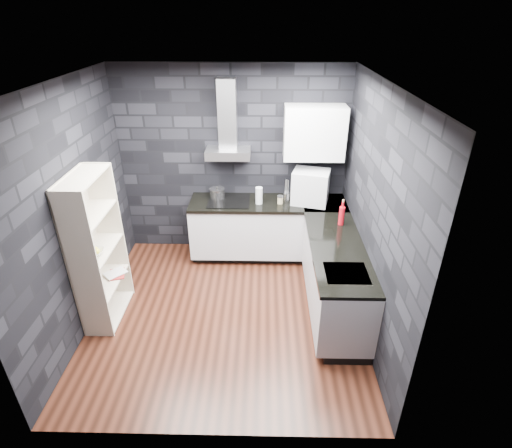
{
  "coord_description": "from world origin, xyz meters",
  "views": [
    {
      "loc": [
        0.44,
        -3.78,
        3.3
      ],
      "look_at": [
        0.35,
        0.45,
        1.0
      ],
      "focal_mm": 28.0,
      "sensor_mm": 36.0,
      "label": 1
    }
  ],
  "objects_px": {
    "appliance_garage": "(310,187)",
    "bookshelf": "(98,251)",
    "glass_vase": "(259,196)",
    "utensil_crock": "(286,197)",
    "pot": "(217,193)",
    "storage_jar": "(280,200)",
    "red_bottle": "(342,216)",
    "fruit_bowl": "(94,252)"
  },
  "relations": [
    {
      "from": "glass_vase",
      "to": "storage_jar",
      "type": "height_order",
      "value": "glass_vase"
    },
    {
      "from": "fruit_bowl",
      "to": "pot",
      "type": "bearing_deg",
      "value": 51.71
    },
    {
      "from": "appliance_garage",
      "to": "bookshelf",
      "type": "height_order",
      "value": "bookshelf"
    },
    {
      "from": "pot",
      "to": "fruit_bowl",
      "type": "distance_m",
      "value": 1.93
    },
    {
      "from": "appliance_garage",
      "to": "red_bottle",
      "type": "distance_m",
      "value": 0.73
    },
    {
      "from": "pot",
      "to": "utensil_crock",
      "type": "bearing_deg",
      "value": -3.59
    },
    {
      "from": "bookshelf",
      "to": "fruit_bowl",
      "type": "bearing_deg",
      "value": -103.59
    },
    {
      "from": "pot",
      "to": "bookshelf",
      "type": "bearing_deg",
      "value": -129.96
    },
    {
      "from": "glass_vase",
      "to": "storage_jar",
      "type": "bearing_deg",
      "value": 1.79
    },
    {
      "from": "utensil_crock",
      "to": "red_bottle",
      "type": "distance_m",
      "value": 0.95
    },
    {
      "from": "pot",
      "to": "storage_jar",
      "type": "relative_size",
      "value": 2.14
    },
    {
      "from": "pot",
      "to": "glass_vase",
      "type": "height_order",
      "value": "glass_vase"
    },
    {
      "from": "glass_vase",
      "to": "utensil_crock",
      "type": "relative_size",
      "value": 2.06
    },
    {
      "from": "pot",
      "to": "red_bottle",
      "type": "height_order",
      "value": "red_bottle"
    },
    {
      "from": "appliance_garage",
      "to": "bookshelf",
      "type": "xyz_separation_m",
      "value": [
        -2.5,
        -1.32,
        -0.22
      ]
    },
    {
      "from": "utensil_crock",
      "to": "bookshelf",
      "type": "distance_m",
      "value": 2.57
    },
    {
      "from": "glass_vase",
      "to": "utensil_crock",
      "type": "distance_m",
      "value": 0.4
    },
    {
      "from": "bookshelf",
      "to": "red_bottle",
      "type": "bearing_deg",
      "value": -0.03
    },
    {
      "from": "glass_vase",
      "to": "fruit_bowl",
      "type": "relative_size",
      "value": 1.1
    },
    {
      "from": "bookshelf",
      "to": "pot",
      "type": "bearing_deg",
      "value": 36.44
    },
    {
      "from": "appliance_garage",
      "to": "red_bottle",
      "type": "bearing_deg",
      "value": -48.64
    },
    {
      "from": "storage_jar",
      "to": "red_bottle",
      "type": "bearing_deg",
      "value": -38.7
    },
    {
      "from": "storage_jar",
      "to": "red_bottle",
      "type": "xyz_separation_m",
      "value": [
        0.74,
        -0.6,
        0.07
      ]
    },
    {
      "from": "fruit_bowl",
      "to": "glass_vase",
      "type": "bearing_deg",
      "value": 37.1
    },
    {
      "from": "glass_vase",
      "to": "utensil_crock",
      "type": "xyz_separation_m",
      "value": [
        0.38,
        0.1,
        -0.06
      ]
    },
    {
      "from": "storage_jar",
      "to": "appliance_garage",
      "type": "distance_m",
      "value": 0.45
    },
    {
      "from": "red_bottle",
      "to": "glass_vase",
      "type": "bearing_deg",
      "value": 150.55
    },
    {
      "from": "red_bottle",
      "to": "storage_jar",
      "type": "bearing_deg",
      "value": 141.3
    },
    {
      "from": "red_bottle",
      "to": "pot",
      "type": "bearing_deg",
      "value": 155.42
    },
    {
      "from": "pot",
      "to": "appliance_garage",
      "type": "distance_m",
      "value": 1.32
    },
    {
      "from": "pot",
      "to": "red_bottle",
      "type": "xyz_separation_m",
      "value": [
        1.63,
        -0.75,
        0.05
      ]
    },
    {
      "from": "appliance_garage",
      "to": "fruit_bowl",
      "type": "height_order",
      "value": "appliance_garage"
    },
    {
      "from": "glass_vase",
      "to": "bookshelf",
      "type": "height_order",
      "value": "bookshelf"
    },
    {
      "from": "storage_jar",
      "to": "utensil_crock",
      "type": "relative_size",
      "value": 0.85
    },
    {
      "from": "glass_vase",
      "to": "storage_jar",
      "type": "relative_size",
      "value": 2.43
    },
    {
      "from": "utensil_crock",
      "to": "appliance_garage",
      "type": "distance_m",
      "value": 0.37
    },
    {
      "from": "red_bottle",
      "to": "fruit_bowl",
      "type": "xyz_separation_m",
      "value": [
        -2.83,
        -0.77,
        -0.08
      ]
    },
    {
      "from": "appliance_garage",
      "to": "fruit_bowl",
      "type": "distance_m",
      "value": 2.88
    },
    {
      "from": "storage_jar",
      "to": "fruit_bowl",
      "type": "bearing_deg",
      "value": -146.82
    },
    {
      "from": "glass_vase",
      "to": "fruit_bowl",
      "type": "bearing_deg",
      "value": -142.9
    },
    {
      "from": "utensil_crock",
      "to": "red_bottle",
      "type": "height_order",
      "value": "red_bottle"
    },
    {
      "from": "red_bottle",
      "to": "bookshelf",
      "type": "bearing_deg",
      "value": -166.44
    }
  ]
}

